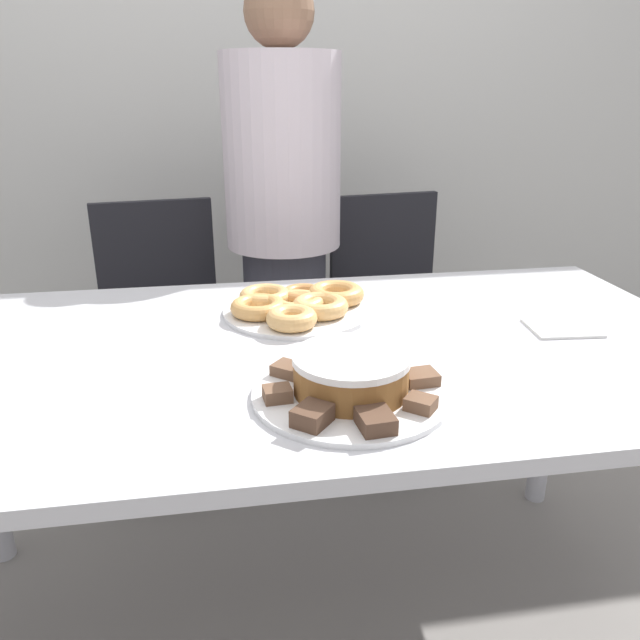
{
  "coord_description": "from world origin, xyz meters",
  "views": [
    {
      "loc": [
        -0.16,
        -1.14,
        1.24
      ],
      "look_at": [
        0.03,
        -0.02,
        0.81
      ],
      "focal_mm": 35.0,
      "sensor_mm": 36.0,
      "label": 1
    }
  ],
  "objects_px": {
    "plate_cake": "(351,394)",
    "plate_donuts": "(298,311)",
    "person_standing": "(284,227)",
    "frosted_cake": "(351,373)",
    "office_chair_left": "(166,347)",
    "napkin": "(561,327)",
    "office_chair_right": "(396,332)"
  },
  "relations": [
    {
      "from": "office_chair_left",
      "to": "frosted_cake",
      "type": "height_order",
      "value": "office_chair_left"
    },
    {
      "from": "plate_cake",
      "to": "person_standing",
      "type": "bearing_deg",
      "value": 89.53
    },
    {
      "from": "office_chair_right",
      "to": "plate_cake",
      "type": "height_order",
      "value": "office_chair_right"
    },
    {
      "from": "plate_donuts",
      "to": "napkin",
      "type": "relative_size",
      "value": 2.25
    },
    {
      "from": "office_chair_right",
      "to": "plate_donuts",
      "type": "xyz_separation_m",
      "value": [
        -0.44,
        -0.65,
        0.34
      ]
    },
    {
      "from": "plate_cake",
      "to": "napkin",
      "type": "relative_size",
      "value": 2.22
    },
    {
      "from": "office_chair_left",
      "to": "napkin",
      "type": "height_order",
      "value": "office_chair_left"
    },
    {
      "from": "plate_cake",
      "to": "office_chair_left",
      "type": "bearing_deg",
      "value": 110.48
    },
    {
      "from": "person_standing",
      "to": "napkin",
      "type": "bearing_deg",
      "value": -59.64
    },
    {
      "from": "office_chair_left",
      "to": "office_chair_right",
      "type": "relative_size",
      "value": 1.0
    },
    {
      "from": "person_standing",
      "to": "napkin",
      "type": "relative_size",
      "value": 10.26
    },
    {
      "from": "person_standing",
      "to": "office_chair_right",
      "type": "distance_m",
      "value": 0.55
    },
    {
      "from": "frosted_cake",
      "to": "person_standing",
      "type": "bearing_deg",
      "value": 89.53
    },
    {
      "from": "office_chair_left",
      "to": "plate_cake",
      "type": "xyz_separation_m",
      "value": [
        0.4,
        -1.07,
        0.34
      ]
    },
    {
      "from": "plate_cake",
      "to": "frosted_cake",
      "type": "distance_m",
      "value": 0.04
    },
    {
      "from": "office_chair_left",
      "to": "frosted_cake",
      "type": "distance_m",
      "value": 1.2
    },
    {
      "from": "person_standing",
      "to": "plate_donuts",
      "type": "bearing_deg",
      "value": -93.7
    },
    {
      "from": "plate_cake",
      "to": "plate_donuts",
      "type": "xyz_separation_m",
      "value": [
        -0.03,
        0.42,
        0.0
      ]
    },
    {
      "from": "office_chair_right",
      "to": "frosted_cake",
      "type": "relative_size",
      "value": 4.5
    },
    {
      "from": "person_standing",
      "to": "frosted_cake",
      "type": "relative_size",
      "value": 7.87
    },
    {
      "from": "office_chair_left",
      "to": "napkin",
      "type": "xyz_separation_m",
      "value": [
        0.91,
        -0.84,
        0.34
      ]
    },
    {
      "from": "frosted_cake",
      "to": "napkin",
      "type": "distance_m",
      "value": 0.56
    },
    {
      "from": "plate_donuts",
      "to": "napkin",
      "type": "xyz_separation_m",
      "value": [
        0.55,
        -0.19,
        -0.0
      ]
    },
    {
      "from": "person_standing",
      "to": "frosted_cake",
      "type": "bearing_deg",
      "value": -90.47
    },
    {
      "from": "person_standing",
      "to": "plate_cake",
      "type": "xyz_separation_m",
      "value": [
        -0.01,
        -1.09,
        -0.05
      ]
    },
    {
      "from": "office_chair_right",
      "to": "person_standing",
      "type": "bearing_deg",
      "value": 169.02
    },
    {
      "from": "office_chair_left",
      "to": "plate_donuts",
      "type": "relative_size",
      "value": 2.6
    },
    {
      "from": "office_chair_right",
      "to": "napkin",
      "type": "xyz_separation_m",
      "value": [
        0.11,
        -0.84,
        0.34
      ]
    },
    {
      "from": "office_chair_left",
      "to": "napkin",
      "type": "distance_m",
      "value": 1.29
    },
    {
      "from": "person_standing",
      "to": "frosted_cake",
      "type": "xyz_separation_m",
      "value": [
        -0.01,
        -1.09,
        -0.01
      ]
    },
    {
      "from": "napkin",
      "to": "frosted_cake",
      "type": "bearing_deg",
      "value": -155.81
    },
    {
      "from": "plate_cake",
      "to": "plate_donuts",
      "type": "height_order",
      "value": "same"
    }
  ]
}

